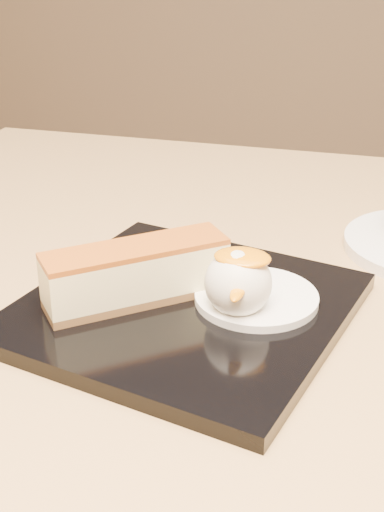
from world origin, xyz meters
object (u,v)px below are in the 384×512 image
(dessert_plate, at_px, (185,309))
(table, at_px, (220,463))
(cheesecake, at_px, (136,273))
(ice_cream_scoop, at_px, (238,283))

(dessert_plate, bearing_deg, table, 46.12)
(dessert_plate, relative_size, cheesecake, 1.75)
(ice_cream_scoop, bearing_deg, dessert_plate, 172.87)
(dessert_plate, bearing_deg, ice_cream_scoop, -7.13)
(table, xyz_separation_m, cheesecake, (-0.06, -0.03, 0.19))
(table, distance_m, dessert_plate, 0.16)
(table, xyz_separation_m, ice_cream_scoop, (0.02, -0.03, 0.19))
(dessert_plate, distance_m, ice_cream_scoop, 0.05)
(cheesecake, xyz_separation_m, ice_cream_scoop, (0.07, 0.00, 0.00))
(ice_cream_scoop, bearing_deg, table, 119.34)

